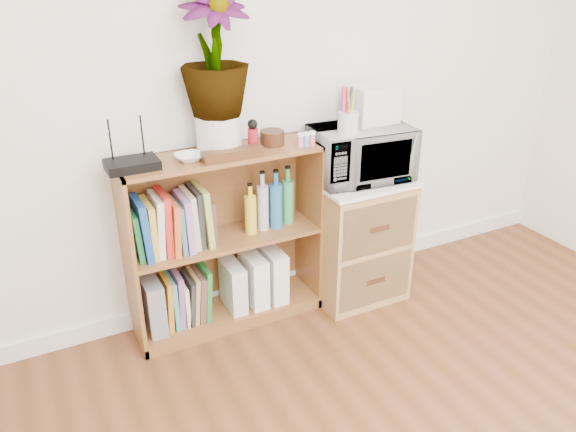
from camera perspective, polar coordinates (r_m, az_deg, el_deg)
skirting_board at (r=3.35m, az=-1.28°, el=-6.72°), size 4.00×0.02×0.10m
bookshelf at (r=2.91m, az=-6.39°, el=-2.55°), size 1.00×0.30×0.95m
wicker_unit at (r=3.21m, az=6.80°, el=-2.24°), size 0.50×0.45×0.70m
microwave at (r=3.00m, az=7.40°, el=6.35°), size 0.53×0.38×0.28m
pen_cup at (r=2.82m, az=6.11°, el=9.38°), size 0.10×0.10×0.11m
small_appliance at (r=3.05m, az=8.51°, el=11.21°), size 0.24×0.20×0.19m
router at (r=2.59m, az=-15.57°, el=5.08°), size 0.23×0.16×0.04m
white_bowl at (r=2.64m, az=-10.03°, el=5.90°), size 0.13×0.13×0.03m
plant_pot at (r=2.71m, az=-7.04°, el=8.29°), size 0.21×0.21×0.18m
potted_plant at (r=2.62m, az=-7.49°, el=16.13°), size 0.32×0.32×0.57m
trinket_box at (r=2.63m, az=-5.65°, el=6.27°), size 0.29×0.07×0.05m
kokeshi_doll at (r=2.72m, az=-3.59°, el=7.72°), size 0.05×0.05×0.11m
wooden_bowl at (r=2.82m, az=-1.62°, el=7.96°), size 0.12×0.12×0.07m
paint_jars at (r=2.79m, az=1.88°, el=7.62°), size 0.10×0.04×0.05m
file_box at (r=2.95m, az=-13.61°, el=-8.68°), size 0.09×0.23×0.29m
magazine_holder_left at (r=3.04m, az=-5.61°, el=-7.04°), size 0.08×0.21×0.27m
magazine_holder_mid at (r=3.07m, az=-3.52°, el=-6.36°), size 0.09×0.23×0.29m
magazine_holder_right at (r=3.11m, az=-1.60°, el=-5.83°), size 0.09×0.23×0.29m
cookbooks at (r=2.76m, az=-11.68°, el=-0.66°), size 0.40×0.20×0.31m
liquor_bottles at (r=2.92m, az=-1.78°, el=1.56°), size 0.29×0.07×0.31m
lower_books at (r=2.98m, az=-10.42°, el=-8.09°), size 0.25×0.19×0.29m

